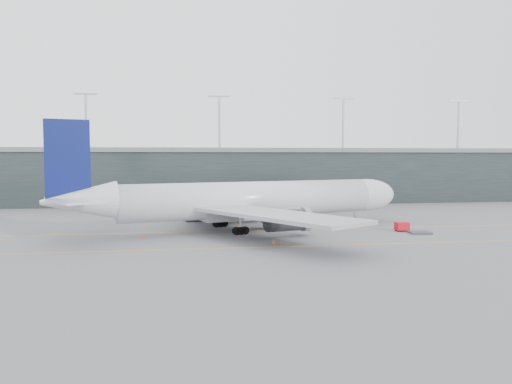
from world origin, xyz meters
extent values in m
plane|color=#5C5B61|center=(0.00, 0.00, 0.00)|extent=(320.00, 320.00, 0.00)
cube|color=orange|center=(0.00, -4.00, 0.01)|extent=(160.00, 0.25, 0.02)
cube|color=orange|center=(0.00, -20.00, 0.01)|extent=(160.00, 0.25, 0.02)
cube|color=orange|center=(5.00, 20.00, 0.01)|extent=(0.25, 60.00, 0.02)
cube|color=black|center=(0.00, 58.00, 7.00)|extent=(240.00, 35.00, 14.00)
cube|color=slate|center=(0.00, 58.00, 14.60)|extent=(240.00, 36.00, 1.20)
cylinder|color=#9E9EA3|center=(-30.00, 48.00, 22.00)|extent=(0.60, 0.60, 14.00)
cylinder|color=#9E9EA3|center=(5.00, 48.00, 22.00)|extent=(0.60, 0.60, 14.00)
cylinder|color=#9E9EA3|center=(40.00, 48.00, 22.00)|extent=(0.60, 0.60, 14.00)
cylinder|color=#9E9EA3|center=(75.00, 48.00, 22.00)|extent=(0.60, 0.60, 14.00)
cylinder|color=silver|center=(6.83, -2.38, 5.32)|extent=(46.05, 18.81, 6.22)
ellipsoid|color=silver|center=(30.43, 4.45, 5.32)|extent=(14.28, 9.61, 6.22)
cone|color=silver|center=(-20.63, -10.34, 6.02)|extent=(12.26, 8.80, 5.97)
cube|color=#9C9FA4|center=(5.86, -2.66, 2.91)|extent=(16.81, 9.28, 2.01)
cube|color=black|center=(34.09, 5.51, 6.32)|extent=(2.96, 3.50, 0.80)
cube|color=#9C9FA4|center=(8.26, -18.16, 4.31)|extent=(23.12, 29.43, 0.55)
cylinder|color=#37363B|center=(11.40, -10.98, 2.61)|extent=(7.72, 5.33, 3.51)
cube|color=#9C9FA4|center=(-0.39, 11.71, 4.31)|extent=(9.11, 29.11, 0.55)
cylinder|color=#37363B|center=(6.10, 7.33, 2.61)|extent=(7.72, 5.33, 3.51)
cube|color=#09124E|center=(-22.08, -10.76, 12.34)|extent=(6.40, 2.30, 12.04)
cube|color=silver|center=(-20.06, -15.92, 6.52)|extent=(9.39, 10.58, 0.35)
cube|color=silver|center=(-23.13, -5.32, 6.52)|extent=(5.70, 9.14, 0.35)
cylinder|color=black|center=(28.02, 3.75, 0.55)|extent=(1.17, 0.69, 1.10)
cylinder|color=#9E9EA3|center=(28.02, 3.75, 1.30)|extent=(0.30, 0.30, 2.61)
cylinder|color=black|center=(4.31, -8.13, 0.65)|extent=(1.39, 0.84, 1.30)
cylinder|color=black|center=(1.63, 1.12, 0.65)|extent=(1.39, 0.84, 1.30)
cube|color=#29282D|center=(20.46, 1.17, 4.91)|extent=(3.25, 3.63, 2.75)
cube|color=#29282D|center=(20.72, 9.33, 4.91)|extent=(2.85, 12.85, 2.46)
cube|color=#29282D|center=(21.11, 22.10, 4.91)|extent=(3.10, 12.85, 2.56)
cube|color=#29282D|center=(21.50, 34.87, 4.91)|extent=(3.34, 12.86, 2.65)
cylinder|color=#9E9EA3|center=(20.74, 10.02, 1.87)|extent=(0.49, 0.49, 3.73)
cube|color=#37363B|center=(20.74, 10.02, 0.34)|extent=(2.01, 1.53, 0.69)
cylinder|color=#29282D|center=(20.46, 40.50, 4.91)|extent=(3.93, 3.93, 2.95)
cylinder|color=#29282D|center=(20.46, 40.50, 1.77)|extent=(1.77, 1.77, 3.54)
cube|color=red|center=(32.17, -8.38, 0.87)|extent=(2.40, 1.66, 1.34)
cylinder|color=black|center=(31.41, -8.98, 0.21)|extent=(0.42, 0.20, 0.41)
cylinder|color=black|center=(33.04, -8.81, 0.21)|extent=(0.42, 0.20, 0.41)
cylinder|color=black|center=(31.30, -7.96, 0.21)|extent=(0.42, 0.20, 0.41)
cylinder|color=black|center=(32.94, -7.79, 0.21)|extent=(0.42, 0.20, 0.41)
cube|color=#39393E|center=(33.93, -11.44, 0.21)|extent=(3.69, 3.07, 0.34)
cube|color=#37363B|center=(-3.50, 9.69, 0.17)|extent=(2.48, 2.11, 0.22)
cube|color=#B8BCC5|center=(-3.50, 9.69, 1.18)|extent=(2.02, 1.93, 1.68)
cube|color=#224D88|center=(-3.50, 9.69, 2.05)|extent=(2.09, 1.99, 0.09)
cube|color=#37363B|center=(-1.84, 12.13, 0.14)|extent=(2.22, 1.98, 0.19)
cube|color=#B4BBC1|center=(-1.84, 12.13, 0.97)|extent=(1.84, 1.78, 1.39)
cube|color=#224D88|center=(-1.84, 12.13, 1.70)|extent=(1.90, 1.84, 0.07)
cube|color=#37363B|center=(-1.22, 10.03, 0.13)|extent=(2.19, 1.98, 0.18)
cube|color=silver|center=(-1.22, 10.03, 0.94)|extent=(1.82, 1.77, 1.35)
cube|color=#224D88|center=(-1.22, 10.03, 1.64)|extent=(1.88, 1.83, 0.07)
cone|color=orange|center=(34.93, -5.53, 0.40)|extent=(0.51, 0.51, 0.80)
cone|color=#EE530D|center=(8.02, -17.67, 0.39)|extent=(0.49, 0.49, 0.78)
cone|color=red|center=(8.06, 11.27, 0.35)|extent=(0.44, 0.44, 0.70)
cone|color=red|center=(-11.17, -10.17, 0.32)|extent=(0.40, 0.40, 0.64)
camera|label=1|loc=(-5.02, -88.80, 12.70)|focal=35.00mm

